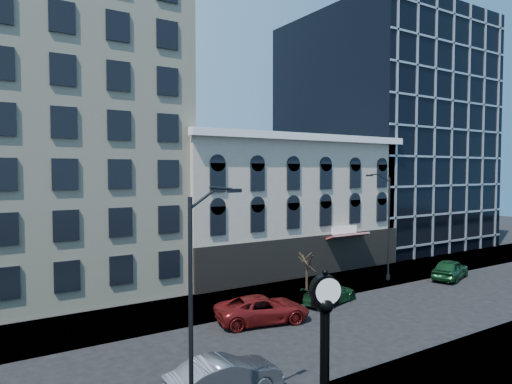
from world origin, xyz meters
TOP-DOWN VIEW (x-y plane):
  - ground at (0.00, 0.00)m, footprint 160.00×160.00m
  - sidewalk_far at (0.00, 8.00)m, footprint 160.00×6.00m
  - cream_tower at (-6.11, 18.88)m, footprint 15.90×15.40m
  - victorian_row at (12.00, 15.89)m, footprint 22.60×11.19m
  - glass_office at (32.00, 20.91)m, footprint 20.00×20.15m
  - street_clock at (-1.93, -6.91)m, footprint 1.25×1.25m
  - street_lamp_near at (-6.36, -5.89)m, footprint 2.27×0.65m
  - street_lamp_far at (16.10, 6.49)m, footprint 2.32×0.86m
  - bare_tree_far at (8.77, 7.32)m, footprint 2.13×2.13m
  - car_near_b at (-4.35, -3.49)m, footprint 4.93×1.76m
  - car_far_a at (2.05, 3.34)m, footprint 6.28×3.91m
  - car_far_b at (8.28, 4.14)m, footprint 5.15×3.18m
  - car_far_c at (21.79, 3.93)m, footprint 5.45×3.57m

SIDE VIEW (x-z plane):
  - ground at x=0.00m, z-range 0.00..0.00m
  - sidewalk_far at x=0.00m, z-range 0.00..0.12m
  - car_far_b at x=8.28m, z-range 0.00..1.39m
  - car_near_b at x=-4.35m, z-range 0.00..1.62m
  - car_far_a at x=2.05m, z-range 0.00..1.62m
  - car_far_c at x=21.79m, z-range 0.00..1.72m
  - street_clock at x=-1.93m, z-range -0.14..5.37m
  - bare_tree_far at x=8.77m, z-range 1.04..4.70m
  - victorian_row at x=12.00m, z-range -0.25..12.25m
  - street_lamp_near at x=-6.36m, z-range 2.37..11.20m
  - street_lamp_far at x=16.10m, z-range 2.45..11.61m
  - glass_office at x=32.00m, z-range 0.00..28.00m
  - cream_tower at x=-6.11m, z-range -1.93..40.57m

